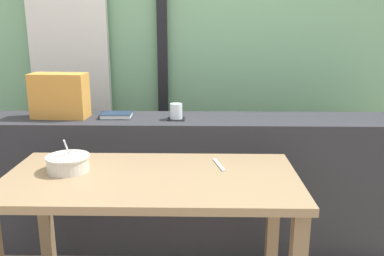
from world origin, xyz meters
name	(u,v)px	position (x,y,z in m)	size (l,w,h in m)	color
outdoor_backdrop	(180,14)	(0.00, 1.26, 1.40)	(4.80, 0.08, 2.80)	#7AAD7F
curtain_left_panel	(68,36)	(-0.78, 1.16, 1.25)	(0.56, 0.06, 2.50)	silver
window_divider_post	(162,29)	(-0.12, 1.19, 1.30)	(0.07, 0.05, 2.60)	black
dark_console_ledge	(175,182)	(0.00, 0.55, 0.40)	(2.80, 0.38, 0.80)	#2D2D33
breakfast_table	(151,197)	(-0.06, -0.10, 0.59)	(1.29, 0.63, 0.69)	#826849
coaster_square	(176,119)	(0.01, 0.52, 0.80)	(0.10, 0.10, 0.01)	black
juice_glass	(176,112)	(0.01, 0.52, 0.84)	(0.07, 0.07, 0.09)	white
closed_book	(116,115)	(-0.35, 0.56, 0.81)	(0.19, 0.14, 0.03)	#1E2D47
throw_pillow	(60,96)	(-0.67, 0.55, 0.93)	(0.32, 0.14, 0.26)	#D18938
soup_bowl	(68,163)	(-0.44, -0.05, 0.73)	(0.20, 0.20, 0.15)	beige
fork_utensil	(219,165)	(0.24, 0.04, 0.69)	(0.02, 0.17, 0.01)	silver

